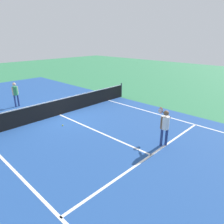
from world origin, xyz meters
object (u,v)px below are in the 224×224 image
net (59,107)px  player_far (15,92)px  player_near (165,124)px  tennis_ball_near_net (63,125)px

net → player_far: 3.57m
player_near → tennis_ball_near_net: bearing=110.8°
net → player_near: (1.03, -6.31, 0.47)m
net → tennis_ball_near_net: (-0.79, -1.51, -0.46)m
tennis_ball_near_net → player_near: bearing=-69.2°
net → player_far: size_ratio=6.93×
player_near → player_far: (-2.10, 9.68, 0.01)m
player_near → player_far: bearing=102.2°
player_near → tennis_ball_near_net: 5.22m
player_near → tennis_ball_near_net: size_ratio=23.66×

